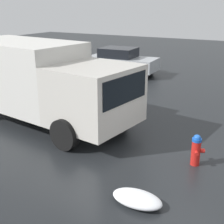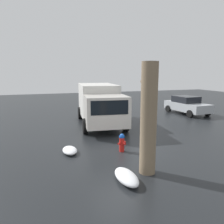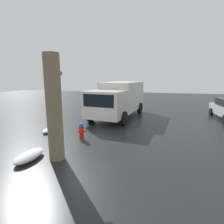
# 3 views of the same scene
# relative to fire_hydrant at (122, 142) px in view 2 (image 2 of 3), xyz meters

# --- Properties ---
(ground_plane) EXTENTS (60.00, 60.00, 0.00)m
(ground_plane) POSITION_rel_fire_hydrant_xyz_m (0.00, 0.00, -0.42)
(ground_plane) COLOR black
(fire_hydrant) EXTENTS (0.34, 0.43, 0.82)m
(fire_hydrant) POSITION_rel_fire_hydrant_xyz_m (0.00, 0.00, 0.00)
(fire_hydrant) COLOR red
(fire_hydrant) RESTS_ON ground_plane
(tree_trunk) EXTENTS (0.85, 0.56, 3.84)m
(tree_trunk) POSITION_rel_fire_hydrant_xyz_m (-2.24, -0.06, 1.51)
(tree_trunk) COLOR #7F6B51
(tree_trunk) RESTS_ON ground_plane
(delivery_truck) EXTENTS (6.86, 3.29, 2.68)m
(delivery_truck) POSITION_rel_fire_hydrant_xyz_m (5.53, -0.55, 1.05)
(delivery_truck) COLOR beige
(delivery_truck) RESTS_ON ground_plane
(parked_car) EXTENTS (4.16, 2.24, 1.51)m
(parked_car) POSITION_rel_fire_hydrant_xyz_m (6.76, -8.70, 0.35)
(parked_car) COLOR #ADB2B7
(parked_car) RESTS_ON ground_plane
(snow_pile_by_hydrant) EXTENTS (1.07, 0.61, 0.24)m
(snow_pile_by_hydrant) POSITION_rel_fire_hydrant_xyz_m (0.57, 2.23, -0.30)
(snow_pile_by_hydrant) COLOR white
(snow_pile_by_hydrant) RESTS_ON ground_plane
(snow_pile_curbside) EXTENTS (1.37, 0.63, 0.31)m
(snow_pile_curbside) POSITION_rel_fire_hydrant_xyz_m (-2.60, 0.88, -0.27)
(snow_pile_curbside) COLOR white
(snow_pile_curbside) RESTS_ON ground_plane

